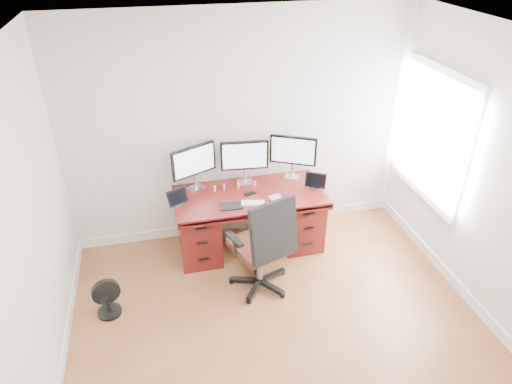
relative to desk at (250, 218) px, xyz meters
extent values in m
plane|color=brown|center=(0.00, -1.83, -0.40)|extent=(4.50, 4.50, 0.00)
cube|color=silver|center=(0.00, 0.42, 0.95)|extent=(4.00, 0.10, 2.70)
cube|color=white|center=(1.97, -0.33, 1.00)|extent=(0.04, 1.30, 1.50)
cube|color=white|center=(1.95, -0.33, 1.00)|extent=(0.01, 1.15, 1.35)
cube|color=#4C100F|center=(0.00, -0.03, 0.32)|extent=(1.70, 0.80, 0.05)
cube|color=#4C100F|center=(-0.60, 0.00, -0.05)|extent=(0.45, 0.70, 0.70)
cube|color=#4C100F|center=(0.60, 0.00, -0.05)|extent=(0.45, 0.70, 0.70)
cube|color=#380B0A|center=(0.00, 0.27, 0.10)|extent=(0.74, 0.03, 0.40)
cylinder|color=black|center=(-0.05, -0.70, -0.36)|extent=(0.78, 0.78, 0.09)
cylinder|color=silver|center=(-0.05, -0.70, -0.09)|extent=(0.07, 0.07, 0.44)
cube|color=#401B13|center=(-0.05, -0.70, 0.13)|extent=(0.67, 0.65, 0.08)
cube|color=black|center=(0.03, -0.93, 0.46)|extent=(0.50, 0.22, 0.61)
cube|color=black|center=(-0.33, -0.79, 0.32)|extent=(0.15, 0.27, 0.03)
cube|color=black|center=(0.24, -0.60, 0.32)|extent=(0.15, 0.27, 0.03)
cylinder|color=black|center=(-1.62, -0.76, -0.39)|extent=(0.24, 0.24, 0.03)
cylinder|color=black|center=(-1.62, -0.76, -0.27)|extent=(0.04, 0.04, 0.20)
cylinder|color=black|center=(-1.62, -0.76, -0.13)|extent=(0.28, 0.12, 0.28)
cube|color=silver|center=(-0.58, 0.24, 0.35)|extent=(0.22, 0.20, 0.01)
cylinder|color=silver|center=(-0.58, 0.24, 0.44)|extent=(0.04, 0.04, 0.18)
cube|color=black|center=(-0.58, 0.24, 0.70)|extent=(0.51, 0.26, 0.35)
cube|color=white|center=(-0.57, 0.22, 0.70)|extent=(0.45, 0.21, 0.30)
cube|color=silver|center=(0.00, 0.24, 0.35)|extent=(0.19, 0.16, 0.01)
cylinder|color=silver|center=(0.00, 0.24, 0.44)|extent=(0.04, 0.04, 0.18)
cube|color=black|center=(0.00, 0.24, 0.70)|extent=(0.55, 0.09, 0.35)
cube|color=white|center=(0.00, 0.22, 0.70)|extent=(0.50, 0.05, 0.30)
cube|color=silver|center=(0.58, 0.24, 0.35)|extent=(0.22, 0.21, 0.01)
cylinder|color=silver|center=(0.58, 0.24, 0.44)|extent=(0.04, 0.04, 0.18)
cube|color=black|center=(0.58, 0.24, 0.70)|extent=(0.50, 0.28, 0.35)
cube|color=white|center=(0.57, 0.22, 0.70)|extent=(0.45, 0.23, 0.30)
cube|color=silver|center=(-0.81, -0.08, 0.35)|extent=(0.13, 0.12, 0.01)
cube|color=black|center=(-0.81, -0.08, 0.45)|extent=(0.24, 0.17, 0.17)
cube|color=silver|center=(0.76, -0.08, 0.35)|extent=(0.13, 0.12, 0.01)
cube|color=black|center=(0.76, -0.08, 0.45)|extent=(0.24, 0.18, 0.17)
cube|color=white|center=(-0.01, -0.24, 0.36)|extent=(0.27, 0.16, 0.01)
cube|color=#B6B8BD|center=(0.26, -0.18, 0.35)|extent=(0.16, 0.16, 0.01)
cube|color=black|center=(-0.26, -0.24, 0.35)|extent=(0.25, 0.16, 0.01)
cube|color=black|center=(0.00, -0.03, 0.35)|extent=(0.15, 0.11, 0.01)
cylinder|color=#CEBB65|center=(-0.38, 0.12, 0.37)|extent=(0.03, 0.03, 0.05)
sphere|color=#CEBB65|center=(-0.38, 0.12, 0.41)|extent=(0.03, 0.03, 0.03)
cylinder|color=#5273D8|center=(-0.27, 0.12, 0.37)|extent=(0.03, 0.03, 0.05)
sphere|color=#5273D8|center=(-0.27, 0.12, 0.41)|extent=(0.03, 0.03, 0.03)
cylinder|color=#F3A65E|center=(-0.10, 0.12, 0.37)|extent=(0.03, 0.03, 0.05)
sphere|color=#F3A65E|center=(-0.10, 0.12, 0.41)|extent=(0.03, 0.03, 0.03)
cylinder|color=pink|center=(0.09, 0.12, 0.37)|extent=(0.03, 0.03, 0.05)
sphere|color=pink|center=(0.09, 0.12, 0.41)|extent=(0.03, 0.03, 0.03)
camera|label=1|loc=(-0.95, -4.34, 3.01)|focal=32.00mm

